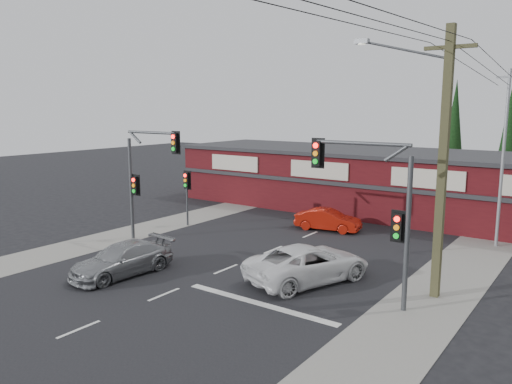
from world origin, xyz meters
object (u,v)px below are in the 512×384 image
Objects in this scene: red_sedan at (328,220)px; shop_building at (359,179)px; white_suv at (308,263)px; utility_pole at (439,155)px; silver_suv at (122,260)px.

shop_building reaches higher than red_sedan.
utility_pole is at bearing -143.53° from white_suv.
shop_building reaches higher than silver_suv.
silver_suv is at bearing -155.37° from utility_pole.
red_sedan is 0.14× the size of shop_building.
white_suv reaches higher than red_sedan.
shop_building is 2.73× the size of utility_pole.
red_sedan is (-3.41, 8.24, -0.13)m from white_suv.
silver_suv is 12.73m from red_sedan.
utility_pole is (8.06, -6.96, 4.77)m from red_sedan.
white_suv is 1.17× the size of silver_suv.
silver_suv is at bearing -96.43° from shop_building.
silver_suv is 0.47× the size of utility_pole.
silver_suv is at bearing 51.20° from white_suv.
utility_pole is at bearing 29.47° from silver_suv.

